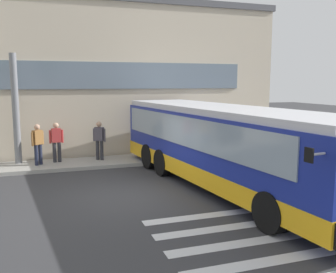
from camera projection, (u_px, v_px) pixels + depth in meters
name	position (u px, v px, depth m)	size (l,w,h in m)	color
ground_plane	(130.00, 196.00, 11.55)	(80.00, 90.00, 0.02)	#353538
bay_paint_stripes	(259.00, 241.00, 8.23)	(4.40, 3.96, 0.01)	silver
terminal_building	(74.00, 79.00, 21.65)	(19.67, 13.80, 7.39)	beige
boarding_curb	(105.00, 162.00, 16.04)	(21.87, 2.00, 0.15)	#9E9B93
entry_support_column	(16.00, 109.00, 15.16)	(0.28, 0.28, 4.51)	slate
bus_main_foreground	(224.00, 148.00, 12.26)	(3.94, 11.71, 2.70)	navy
passenger_near_column	(38.00, 142.00, 15.01)	(0.48, 0.41, 1.68)	#1E2338
passenger_by_doorway	(56.00, 140.00, 15.55)	(0.59, 0.26, 1.68)	#2D2D33
passenger_at_curb_edge	(100.00, 138.00, 16.02)	(0.52, 0.50, 1.68)	#2D2D33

